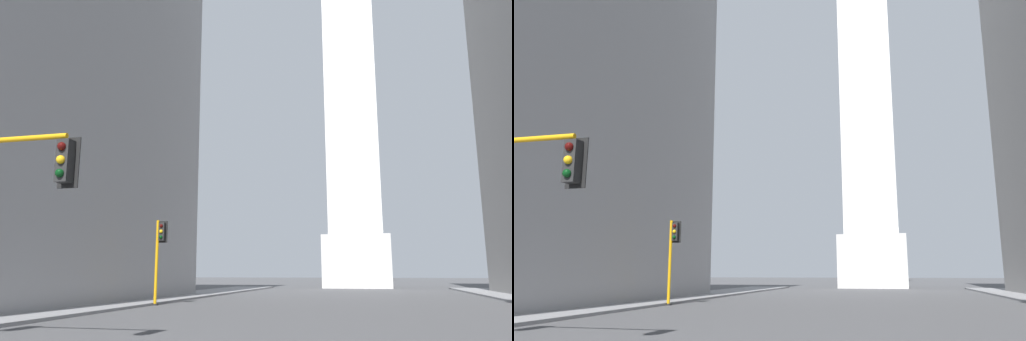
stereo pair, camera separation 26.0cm
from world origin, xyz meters
TOP-DOWN VIEW (x-y plane):
  - sidewalk_left at (-13.24, 23.83)m, footprint 5.00×79.43m
  - obelisk at (0.00, 66.19)m, footprint 8.55×8.55m
  - traffic_light_mid_left at (-10.55, 26.85)m, footprint 0.77×0.51m

SIDE VIEW (x-z plane):
  - sidewalk_left at x=-13.24m, z-range 0.00..0.15m
  - traffic_light_mid_left at x=-10.55m, z-range 0.82..5.90m
  - obelisk at x=0.00m, z-range -1.63..74.69m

